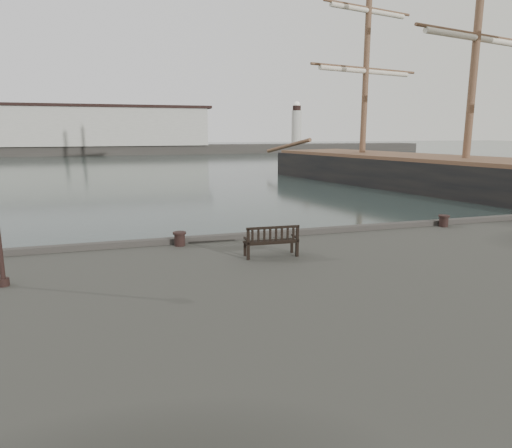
{
  "coord_description": "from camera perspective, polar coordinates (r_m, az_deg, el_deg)",
  "views": [
    {
      "loc": [
        -5.31,
        -14.37,
        5.06
      ],
      "look_at": [
        -1.02,
        -0.5,
        2.1
      ],
      "focal_mm": 32.0,
      "sensor_mm": 36.0,
      "label": 1
    }
  ],
  "objects": [
    {
      "name": "breakwater",
      "position": [
        106.38,
        -17.08,
        10.61
      ],
      "size": [
        140.0,
        9.5,
        12.2
      ],
      "color": "#383530",
      "rests_on": "ground"
    },
    {
      "name": "bollard_right",
      "position": [
        18.4,
        22.41,
        0.36
      ],
      "size": [
        0.47,
        0.47,
        0.43
      ],
      "primitive_type": "cylinder",
      "rotation": [
        0.0,
        0.0,
        -0.15
      ],
      "color": "black",
      "rests_on": "quay"
    },
    {
      "name": "ground",
      "position": [
        16.13,
        2.95,
        -6.77
      ],
      "size": [
        400.0,
        400.0,
        0.0
      ],
      "primitive_type": "plane",
      "color": "black",
      "rests_on": "ground"
    },
    {
      "name": "bench",
      "position": [
        12.96,
        1.89,
        -2.86
      ],
      "size": [
        1.55,
        0.6,
        0.88
      ],
      "rotation": [
        0.0,
        0.0,
        -0.05
      ],
      "color": "black",
      "rests_on": "quay"
    },
    {
      "name": "tall_ship_main",
      "position": [
        41.73,
        24.5,
        4.64
      ],
      "size": [
        18.27,
        44.21,
        32.53
      ],
      "rotation": [
        0.0,
        0.0,
        0.23
      ],
      "color": "black",
      "rests_on": "ground"
    },
    {
      "name": "bollard_left",
      "position": [
        14.37,
        -9.52,
        -1.85
      ],
      "size": [
        0.46,
        0.46,
        0.43
      ],
      "primitive_type": "cylinder",
      "rotation": [
        0.0,
        0.0,
        -0.12
      ],
      "color": "black",
      "rests_on": "quay"
    }
  ]
}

